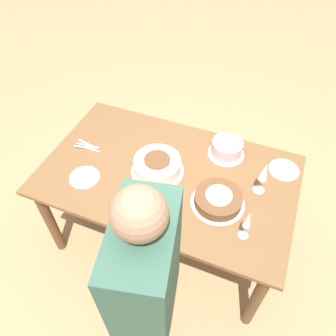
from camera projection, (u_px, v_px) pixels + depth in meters
name	position (u px, v px, depth m)	size (l,w,h in m)	color
ground_plane	(168.00, 233.00, 2.67)	(12.00, 12.00, 0.00)	#A87F56
dining_table	(168.00, 183.00, 2.19)	(1.63, 0.99, 0.74)	brown
cake_center_white	(157.00, 166.00, 2.09)	(0.34, 0.34, 0.11)	white
cake_front_chocolate	(218.00, 199.00, 1.93)	(0.32, 0.32, 0.08)	white
cake_back_decorated	(227.00, 148.00, 2.19)	(0.25, 0.25, 0.11)	white
wine_glass_near	(264.00, 173.00, 1.90)	(0.07, 0.07, 0.24)	silver
wine_glass_far	(248.00, 220.00, 1.70)	(0.06, 0.06, 0.22)	silver
dessert_plate_left	(85.00, 177.00, 2.09)	(0.19, 0.19, 0.01)	silver
dessert_plate_right	(284.00, 170.00, 2.13)	(0.20, 0.20, 0.01)	silver
fork_pile	(88.00, 146.00, 2.28)	(0.20, 0.09, 0.01)	silver
person_cutting	(148.00, 288.00, 1.38)	(0.30, 0.44, 1.62)	#232328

